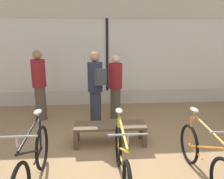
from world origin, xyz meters
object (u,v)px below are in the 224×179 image
(customer_by_window, at_px, (96,87))
(bicycle_left, at_px, (33,163))
(bicycle_center, at_px, (122,160))
(customer_mid_floor, at_px, (115,86))
(bicycle_right, at_px, (204,158))
(display_bench, at_px, (110,128))
(customer_near_rack, at_px, (39,84))

(customer_by_window, bearing_deg, bicycle_left, -112.38)
(bicycle_center, bearing_deg, customer_by_window, 99.68)
(bicycle_left, height_order, customer_by_window, customer_by_window)
(customer_mid_floor, bearing_deg, bicycle_left, -117.43)
(bicycle_right, height_order, display_bench, bicycle_right)
(bicycle_center, distance_m, bicycle_right, 1.19)
(bicycle_center, height_order, customer_by_window, customer_by_window)
(bicycle_center, distance_m, customer_by_window, 2.23)
(bicycle_left, distance_m, bicycle_right, 2.43)
(bicycle_left, distance_m, display_bench, 1.68)
(bicycle_center, relative_size, customer_by_window, 0.99)
(customer_near_rack, distance_m, customer_by_window, 1.52)
(display_bench, height_order, customer_near_rack, customer_near_rack)
(bicycle_left, relative_size, customer_mid_floor, 1.07)
(display_bench, relative_size, customer_mid_floor, 0.85)
(display_bench, bearing_deg, customer_by_window, 106.72)
(bicycle_center, height_order, bicycle_right, bicycle_center)
(bicycle_left, height_order, bicycle_right, bicycle_left)
(bicycle_left, xyz_separation_m, customer_by_window, (0.88, 2.13, 0.56))
(bicycle_left, xyz_separation_m, bicycle_right, (2.43, -0.01, -0.02))
(bicycle_right, height_order, customer_near_rack, customer_near_rack)
(bicycle_center, bearing_deg, customer_mid_floor, 86.95)
(display_bench, relative_size, customer_by_window, 0.79)
(customer_by_window, relative_size, customer_mid_floor, 1.07)
(display_bench, bearing_deg, bicycle_center, -85.65)
(customer_near_rack, bearing_deg, display_bench, -41.19)
(bicycle_center, bearing_deg, customer_near_rack, 123.26)
(customer_mid_floor, bearing_deg, bicycle_center, -93.05)
(bicycle_center, bearing_deg, bicycle_right, -0.72)
(bicycle_left, bearing_deg, customer_by_window, 67.62)
(bicycle_left, height_order, customer_near_rack, customer_near_rack)
(bicycle_left, relative_size, bicycle_right, 1.03)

